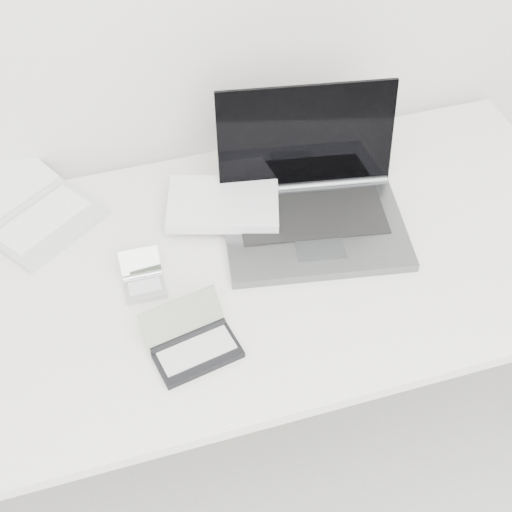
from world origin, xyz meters
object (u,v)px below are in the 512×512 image
object	(u,v)px
laptop_large	(291,203)
palmtop_charcoal	(193,345)
desk	(263,271)
netbook_open_white	(34,214)

from	to	relation	value
laptop_large	palmtop_charcoal	world-z (taller)	laptop_large
desk	laptop_large	size ratio (longest dim) A/B	2.75
desk	laptop_large	world-z (taller)	laptop_large
laptop_large	palmtop_charcoal	size ratio (longest dim) A/B	2.98
laptop_large	desk	bearing A→B (deg)	-123.18
desk	laptop_large	xyz separation A→B (m)	(0.10, 0.11, 0.09)
netbook_open_white	palmtop_charcoal	size ratio (longest dim) A/B	2.08
netbook_open_white	palmtop_charcoal	world-z (taller)	palmtop_charcoal
netbook_open_white	laptop_large	bearing A→B (deg)	-51.50
desk	netbook_open_white	xyz separation A→B (m)	(-0.49, 0.28, 0.06)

